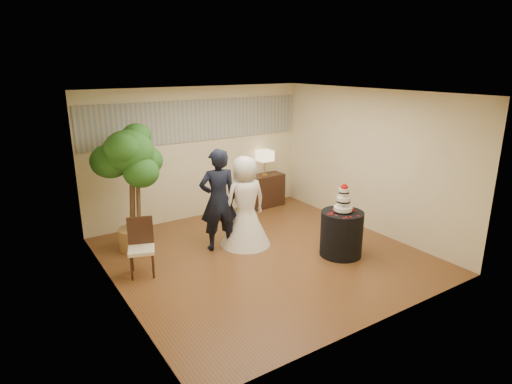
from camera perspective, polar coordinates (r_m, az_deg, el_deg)
floor at (r=7.63m, az=1.02°, el=-8.43°), size 5.00×5.00×0.00m
ceiling at (r=6.91m, az=1.14°, el=13.06°), size 5.00×5.00×0.00m
wall_back at (r=9.26m, az=-7.66°, el=5.13°), size 5.00×0.06×2.80m
wall_front at (r=5.36m, az=16.27°, el=-4.10°), size 5.00×0.06×2.80m
wall_left at (r=6.16m, az=-18.58°, el=-1.60°), size 0.06×5.00×2.80m
wall_right at (r=8.76m, az=14.79°, el=4.04°), size 0.06×5.00×2.80m
mural_border at (r=9.13m, az=-7.77°, el=9.41°), size 4.90×0.02×0.85m
groom at (r=7.60m, az=-5.06°, el=-1.08°), size 0.75×0.58×1.85m
bride at (r=7.78m, az=-1.45°, el=-1.24°), size 0.96×0.96×1.68m
cake_table at (r=7.64m, az=11.32°, el=-5.45°), size 0.89×0.89×0.80m
wedding_cake at (r=7.42m, az=11.61°, el=-0.77°), size 0.32×0.32×0.51m
console at (r=10.04m, az=1.16°, el=0.18°), size 0.92×0.44×0.76m
table_lamp at (r=9.87m, az=1.19°, el=3.91°), size 0.32×0.32×0.58m
ficus_tree at (r=7.83m, az=-16.26°, el=0.50°), size 1.28×1.28×2.29m
side_chair at (r=7.02m, az=-15.06°, el=-7.23°), size 0.54×0.56×0.92m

